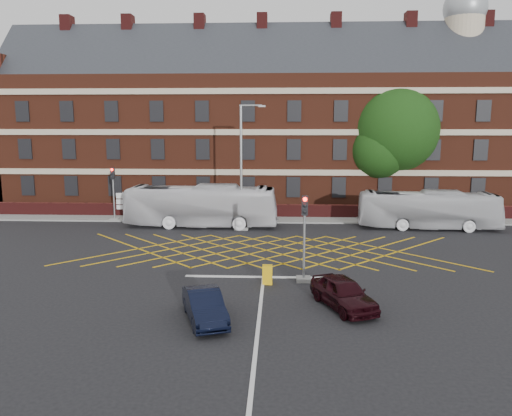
{
  "coord_description": "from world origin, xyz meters",
  "views": [
    {
      "loc": [
        0.77,
        -27.88,
        7.66
      ],
      "look_at": [
        -0.62,
        1.5,
        2.72
      ],
      "focal_mm": 35.0,
      "sensor_mm": 36.0,
      "label": 1
    }
  ],
  "objects_px": {
    "traffic_light_far": "(114,199)",
    "street_lamp": "(242,187)",
    "bus_right": "(428,210)",
    "car_navy": "(205,306)",
    "direction_signs": "(123,202)",
    "utility_cabinet": "(267,275)",
    "traffic_light_near": "(304,247)",
    "bus_left": "(201,206)",
    "deciduous_tree": "(394,136)",
    "car_maroon": "(343,293)"
  },
  "relations": [
    {
      "from": "bus_right",
      "to": "street_lamp",
      "type": "xyz_separation_m",
      "value": [
        -13.74,
        -0.88,
        1.71
      ]
    },
    {
      "from": "bus_right",
      "to": "traffic_light_near",
      "type": "height_order",
      "value": "traffic_light_near"
    },
    {
      "from": "car_maroon",
      "to": "traffic_light_far",
      "type": "relative_size",
      "value": 0.9
    },
    {
      "from": "utility_cabinet",
      "to": "car_maroon",
      "type": "bearing_deg",
      "value": -42.66
    },
    {
      "from": "bus_left",
      "to": "car_navy",
      "type": "height_order",
      "value": "bus_left"
    },
    {
      "from": "bus_left",
      "to": "traffic_light_far",
      "type": "height_order",
      "value": "traffic_light_far"
    },
    {
      "from": "traffic_light_far",
      "to": "utility_cabinet",
      "type": "bearing_deg",
      "value": -50.97
    },
    {
      "from": "traffic_light_far",
      "to": "bus_right",
      "type": "bearing_deg",
      "value": -4.93
    },
    {
      "from": "deciduous_tree",
      "to": "bus_right",
      "type": "bearing_deg",
      "value": -84.29
    },
    {
      "from": "bus_left",
      "to": "utility_cabinet",
      "type": "bearing_deg",
      "value": -156.31
    },
    {
      "from": "bus_left",
      "to": "car_navy",
      "type": "bearing_deg",
      "value": -168.48
    },
    {
      "from": "traffic_light_near",
      "to": "car_maroon",
      "type": "bearing_deg",
      "value": -66.96
    },
    {
      "from": "traffic_light_far",
      "to": "direction_signs",
      "type": "xyz_separation_m",
      "value": [
        0.48,
        0.81,
        -0.39
      ]
    },
    {
      "from": "traffic_light_near",
      "to": "utility_cabinet",
      "type": "relative_size",
      "value": 4.55
    },
    {
      "from": "utility_cabinet",
      "to": "traffic_light_far",
      "type": "bearing_deg",
      "value": 129.03
    },
    {
      "from": "bus_left",
      "to": "traffic_light_far",
      "type": "distance_m",
      "value": 7.71
    },
    {
      "from": "bus_right",
      "to": "street_lamp",
      "type": "distance_m",
      "value": 13.87
    },
    {
      "from": "car_navy",
      "to": "utility_cabinet",
      "type": "xyz_separation_m",
      "value": [
        2.36,
        4.71,
        -0.14
      ]
    },
    {
      "from": "car_navy",
      "to": "utility_cabinet",
      "type": "relative_size",
      "value": 3.96
    },
    {
      "from": "car_navy",
      "to": "traffic_light_near",
      "type": "bearing_deg",
      "value": 32.76
    },
    {
      "from": "traffic_light_near",
      "to": "traffic_light_far",
      "type": "height_order",
      "value": "same"
    },
    {
      "from": "bus_left",
      "to": "traffic_light_far",
      "type": "relative_size",
      "value": 2.68
    },
    {
      "from": "traffic_light_far",
      "to": "street_lamp",
      "type": "distance_m",
      "value": 11.07
    },
    {
      "from": "bus_right",
      "to": "traffic_light_far",
      "type": "relative_size",
      "value": 2.38
    },
    {
      "from": "deciduous_tree",
      "to": "street_lamp",
      "type": "distance_m",
      "value": 16.33
    },
    {
      "from": "car_navy",
      "to": "direction_signs",
      "type": "height_order",
      "value": "direction_signs"
    },
    {
      "from": "traffic_light_near",
      "to": "direction_signs",
      "type": "relative_size",
      "value": 1.94
    },
    {
      "from": "bus_right",
      "to": "car_maroon",
      "type": "height_order",
      "value": "bus_right"
    },
    {
      "from": "bus_left",
      "to": "car_navy",
      "type": "xyz_separation_m",
      "value": [
        2.98,
        -18.32,
        -0.98
      ]
    },
    {
      "from": "traffic_light_near",
      "to": "utility_cabinet",
      "type": "distance_m",
      "value": 2.26
    },
    {
      "from": "car_maroon",
      "to": "traffic_light_far",
      "type": "distance_m",
      "value": 24.69
    },
    {
      "from": "street_lamp",
      "to": "utility_cabinet",
      "type": "relative_size",
      "value": 9.64
    },
    {
      "from": "bus_right",
      "to": "direction_signs",
      "type": "height_order",
      "value": "bus_right"
    },
    {
      "from": "direction_signs",
      "to": "traffic_light_near",
      "type": "bearing_deg",
      "value": -48.77
    },
    {
      "from": "car_maroon",
      "to": "direction_signs",
      "type": "relative_size",
      "value": 1.76
    },
    {
      "from": "direction_signs",
      "to": "utility_cabinet",
      "type": "xyz_separation_m",
      "value": [
        12.26,
        -16.53,
        -0.91
      ]
    },
    {
      "from": "car_maroon",
      "to": "utility_cabinet",
      "type": "xyz_separation_m",
      "value": [
        -3.28,
        3.03,
        -0.19
      ]
    },
    {
      "from": "bus_left",
      "to": "car_navy",
      "type": "relative_size",
      "value": 3.08
    },
    {
      "from": "bus_left",
      "to": "traffic_light_near",
      "type": "relative_size",
      "value": 2.68
    },
    {
      "from": "bus_right",
      "to": "traffic_light_far",
      "type": "height_order",
      "value": "traffic_light_far"
    },
    {
      "from": "street_lamp",
      "to": "traffic_light_far",
      "type": "bearing_deg",
      "value": 164.26
    },
    {
      "from": "traffic_light_far",
      "to": "utility_cabinet",
      "type": "xyz_separation_m",
      "value": [
        12.75,
        -15.72,
        -1.3
      ]
    },
    {
      "from": "traffic_light_far",
      "to": "direction_signs",
      "type": "distance_m",
      "value": 1.02
    },
    {
      "from": "street_lamp",
      "to": "bus_right",
      "type": "bearing_deg",
      "value": 3.68
    },
    {
      "from": "deciduous_tree",
      "to": "utility_cabinet",
      "type": "xyz_separation_m",
      "value": [
        -10.72,
        -22.13,
        -6.17
      ]
    },
    {
      "from": "bus_right",
      "to": "car_navy",
      "type": "relative_size",
      "value": 2.74
    },
    {
      "from": "bus_left",
      "to": "utility_cabinet",
      "type": "height_order",
      "value": "bus_left"
    },
    {
      "from": "bus_left",
      "to": "utility_cabinet",
      "type": "xyz_separation_m",
      "value": [
        5.34,
        -13.61,
        -1.12
      ]
    },
    {
      "from": "deciduous_tree",
      "to": "utility_cabinet",
      "type": "bearing_deg",
      "value": -115.85
    },
    {
      "from": "bus_left",
      "to": "street_lamp",
      "type": "bearing_deg",
      "value": -103.02
    }
  ]
}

